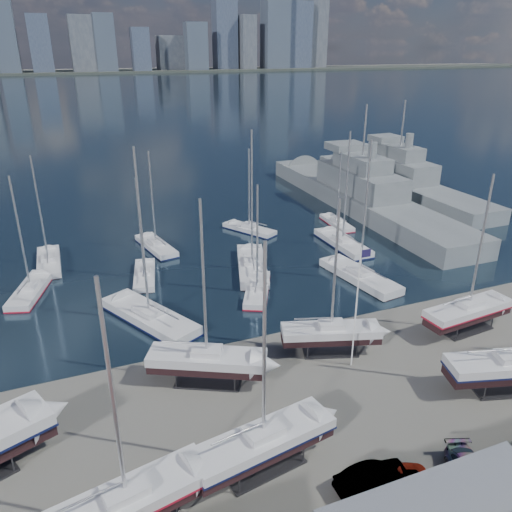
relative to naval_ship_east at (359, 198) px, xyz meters
name	(u,v)px	position (x,y,z in m)	size (l,w,h in m)	color
ground	(311,401)	(-31.12, -42.13, -1.67)	(1400.00, 1400.00, 0.00)	#605E59
water	(75,93)	(-31.12, 267.87, -1.82)	(1400.00, 600.00, 0.40)	#172A36
far_shore	(60,72)	(-31.12, 527.87, -0.57)	(1400.00, 80.00, 2.20)	#2D332D
skyline	(46,33)	(-38.95, 521.63, 37.42)	(639.14, 43.80, 107.69)	#475166
sailboat_cradle_1	(127,503)	(-45.79, -48.29, 0.39)	(10.13, 4.69, 15.81)	#2D2D33
sailboat_cradle_2	(207,361)	(-37.82, -36.91, 0.37)	(9.60, 6.69, 15.46)	#2D2D33
sailboat_cradle_3	(264,442)	(-37.06, -46.85, 0.38)	(10.05, 4.33, 15.74)	#2D2D33
sailboat_cradle_4	(331,333)	(-26.46, -36.80, 0.31)	(8.98, 4.96, 14.27)	#2D2D33
sailboat_cradle_5	(511,367)	(-15.99, -46.62, 0.42)	(10.55, 5.49, 16.39)	#2D2D33
sailboat_cradle_6	(468,311)	(-12.40, -38.30, 0.36)	(9.60, 3.46, 15.27)	#2D2D33
sailboat_moored_1	(31,291)	(-51.43, -14.46, -1.37)	(5.20, 9.63, 13.87)	black
sailboat_moored_2	(49,263)	(-49.48, -6.95, -1.35)	(2.72, 9.57, 14.43)	black
sailboat_moored_3	(150,319)	(-40.41, -25.48, -1.36)	(8.45, 12.36, 18.12)	black
sailboat_moored_4	(145,276)	(-39.05, -15.14, -1.35)	(3.94, 8.68, 12.65)	black
sailboat_moored_5	(156,247)	(-35.95, -6.42, -1.37)	(4.35, 9.60, 13.87)	black
sailboat_moored_6	(257,291)	(-28.16, -23.68, -1.37)	(5.98, 8.81, 12.91)	black
sailboat_moored_7	(252,267)	(-26.41, -17.61, -1.35)	(6.72, 12.14, 17.67)	black
sailboat_moored_8	(249,230)	(-21.79, -4.67, -1.37)	(6.34, 8.62, 12.80)	black
sailboat_moored_9	(359,278)	(-15.83, -25.02, -1.35)	(4.82, 11.64, 17.05)	black
sailboat_moored_10	(342,244)	(-12.07, -14.91, -1.37)	(3.15, 10.90, 16.26)	black
sailboat_moored_11	(337,223)	(-8.31, -6.93, -1.36)	(2.78, 8.05, 11.84)	black
naval_ship_east	(359,198)	(0.00, 0.00, 0.00)	(9.65, 53.27, 18.78)	slate
naval_ship_west	(396,182)	(12.45, 6.59, -0.01)	(7.66, 46.54, 18.19)	slate
car_b	(374,479)	(-31.45, -51.00, -0.86)	(1.72, 4.93, 1.62)	gray
car_c	(416,497)	(-29.84, -52.93, -0.99)	(2.26, 4.91, 1.36)	gray
car_d	(472,475)	(-25.63, -52.93, -0.95)	(2.02, 4.97, 1.44)	gray
flagpole	(357,301)	(-25.65, -39.22, 4.49)	(0.96, 0.12, 10.83)	white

